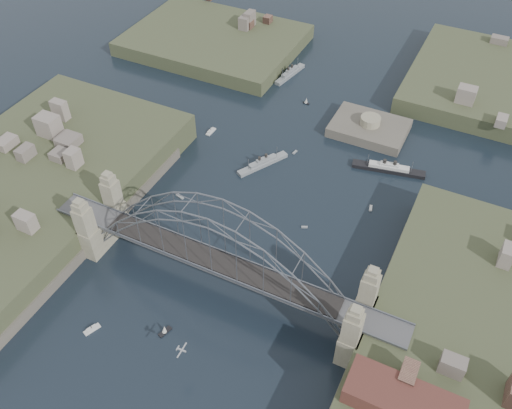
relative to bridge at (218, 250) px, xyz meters
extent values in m
plane|color=black|center=(0.00, 0.00, -12.32)|extent=(500.00, 500.00, 0.00)
cube|color=#525254|center=(0.00, 0.00, -4.32)|extent=(84.00, 6.00, 0.70)
cube|color=slate|center=(0.00, -3.00, -3.77)|extent=(84.00, 0.25, 0.50)
cube|color=slate|center=(0.00, 3.00, -3.77)|extent=(84.00, 0.25, 0.50)
cube|color=black|center=(0.00, 0.00, -3.77)|extent=(55.20, 5.20, 0.35)
cube|color=gray|center=(-31.50, -5.00, -3.47)|extent=(3.40, 3.40, 17.70)
cube|color=gray|center=(-31.50, 5.00, -3.47)|extent=(3.40, 3.40, 17.70)
cube|color=gray|center=(31.50, -5.00, -3.47)|extent=(3.40, 3.40, 17.70)
cube|color=gray|center=(31.50, 5.00, -3.47)|extent=(3.40, 3.40, 17.70)
cube|color=gray|center=(-31.50, 0.00, -8.32)|extent=(4.08, 13.80, 8.00)
cube|color=gray|center=(31.50, 0.00, -8.32)|extent=(4.08, 13.80, 8.00)
cube|color=#3D4429|center=(-58.00, 0.00, -10.32)|extent=(50.00, 90.00, 12.00)
cube|color=#554F44|center=(-35.50, 0.00, -11.32)|extent=(6.00, 70.00, 4.00)
cube|color=#3D4429|center=(58.00, 0.00, -10.32)|extent=(50.00, 90.00, 12.00)
cube|color=#554F44|center=(35.50, 0.00, -11.32)|extent=(6.00, 70.00, 4.00)
cube|color=#3D4429|center=(-55.00, 95.00, -11.82)|extent=(60.00, 45.00, 9.00)
cube|color=#554F44|center=(12.00, 70.00, -12.82)|extent=(22.00, 16.00, 7.00)
cylinder|color=gray|center=(12.00, 70.00, -8.12)|extent=(6.00, 6.00, 2.40)
cube|color=#592D26|center=(44.00, -14.00, -2.32)|extent=(20.00, 8.00, 4.00)
cube|color=gray|center=(-9.77, 42.05, -11.97)|extent=(9.61, 14.91, 1.41)
cube|color=gray|center=(-9.77, 42.05, -10.91)|extent=(5.66, 8.41, 1.06)
cube|color=gray|center=(-9.77, 42.05, -10.12)|extent=(2.96, 4.04, 0.71)
cylinder|color=black|center=(-10.32, 41.08, -9.50)|extent=(0.76, 0.76, 1.41)
cylinder|color=black|center=(-9.23, 43.02, -9.50)|extent=(0.76, 0.76, 1.41)
cylinder|color=slate|center=(-12.10, 37.88, -9.67)|extent=(0.14, 0.14, 3.53)
cylinder|color=slate|center=(-7.45, 46.21, -9.67)|extent=(0.14, 0.14, 3.53)
cube|color=gray|center=(-22.01, 88.69, -11.94)|extent=(4.87, 15.30, 1.52)
cube|color=gray|center=(-22.01, 88.69, -10.81)|extent=(3.09, 8.49, 1.14)
cube|color=gray|center=(-22.01, 88.69, -9.95)|extent=(1.83, 3.94, 0.76)
cylinder|color=black|center=(-22.20, 87.64, -9.29)|extent=(0.75, 0.75, 1.52)
cylinder|color=black|center=(-21.81, 89.73, -9.29)|extent=(0.75, 0.75, 1.52)
cylinder|color=slate|center=(-22.85, 84.21, -9.48)|extent=(0.15, 0.15, 3.79)
cylinder|color=slate|center=(-21.16, 93.16, -9.48)|extent=(0.15, 0.15, 3.79)
cube|color=black|center=(22.43, 55.40, -11.96)|extent=(20.11, 6.50, 1.45)
cube|color=silver|center=(22.43, 55.40, -10.87)|extent=(11.16, 4.11, 1.09)
cube|color=silver|center=(22.43, 55.40, -10.06)|extent=(5.18, 2.43, 0.73)
cylinder|color=black|center=(21.05, 55.13, -9.42)|extent=(0.98, 0.98, 1.45)
cylinder|color=black|center=(23.80, 55.66, -9.42)|extent=(0.98, 0.98, 1.45)
cylinder|color=slate|center=(16.55, 54.25, -9.60)|extent=(0.15, 0.15, 3.63)
cylinder|color=slate|center=(28.30, 56.54, -9.60)|extent=(0.15, 0.15, 3.63)
cube|color=#B3B5BA|center=(3.98, -21.58, -4.26)|extent=(1.77, 0.37, 0.31)
cube|color=#B3B5BA|center=(3.98, -21.58, -4.20)|extent=(0.40, 3.54, 0.07)
cube|color=#B3B5BA|center=(3.10, -21.61, -4.09)|extent=(0.21, 1.11, 0.39)
cube|color=silver|center=(-23.75, 20.81, -12.17)|extent=(2.61, 1.47, 0.45)
cube|color=silver|center=(9.95, 25.13, -12.17)|extent=(1.66, 1.12, 0.45)
cube|color=silver|center=(-4.66, -15.73, -12.17)|extent=(1.84, 3.27, 0.45)
cylinder|color=slate|center=(-4.66, -15.73, -11.12)|extent=(0.08, 0.08, 2.20)
cone|color=silver|center=(-4.66, -15.73, -11.12)|extent=(1.30, 1.47, 1.92)
cube|color=silver|center=(22.69, 38.88, -12.17)|extent=(1.10, 2.18, 0.45)
cube|color=silver|center=(-30.42, 49.05, -12.17)|extent=(1.46, 4.01, 0.45)
cube|color=silver|center=(-30.42, 49.05, -11.77)|extent=(1.20, 2.42, 0.40)
cylinder|color=black|center=(-30.42, 49.05, -11.32)|extent=(0.16, 0.16, 0.70)
cube|color=silver|center=(-3.94, 51.17, -12.17)|extent=(0.93, 1.90, 0.45)
cube|color=silver|center=(-10.59, 75.66, -12.17)|extent=(2.08, 0.83, 0.45)
cylinder|color=slate|center=(-10.59, 75.66, -11.12)|extent=(0.08, 0.08, 2.20)
cone|color=silver|center=(-10.59, 75.66, -11.12)|extent=(1.32, 1.10, 1.92)
cube|color=silver|center=(31.03, 13.87, -12.17)|extent=(2.34, 1.11, 0.45)
cylinder|color=slate|center=(31.03, 13.87, -11.12)|extent=(0.08, 0.08, 2.20)
cone|color=silver|center=(31.03, 13.87, -11.12)|extent=(1.39, 1.20, 1.92)
cube|color=silver|center=(-18.76, -22.06, -12.17)|extent=(2.49, 3.76, 0.45)
cube|color=silver|center=(-18.76, -22.06, -11.77)|extent=(1.77, 2.37, 0.40)
cylinder|color=black|center=(-18.76, -22.06, -11.32)|extent=(0.16, 0.16, 0.70)
camera|label=1|loc=(40.73, -64.47, 87.76)|focal=38.65mm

